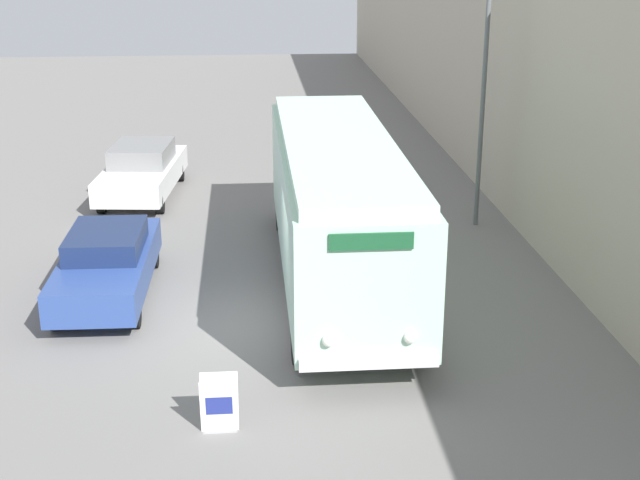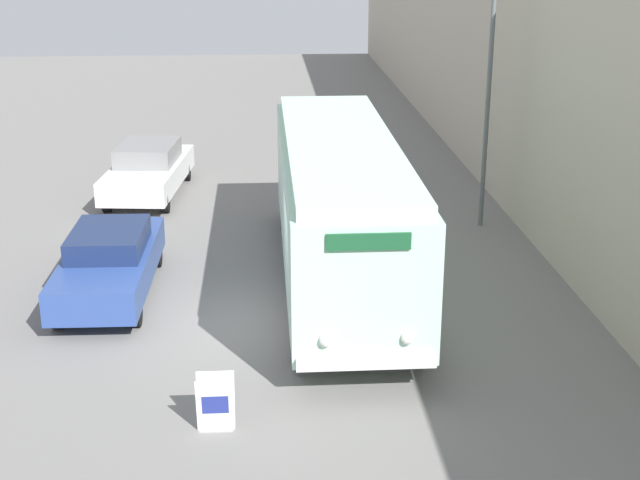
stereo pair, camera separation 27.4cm
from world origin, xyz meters
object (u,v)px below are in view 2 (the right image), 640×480
vintage_bus (340,202)px  parked_car_mid (148,169)px  sign_board (216,404)px  parked_car_near (110,262)px  streetlamp (490,64)px

vintage_bus → parked_car_mid: 8.87m
vintage_bus → sign_board: vintage_bus is taller
parked_car_near → sign_board: bearing=-65.2°
streetlamp → parked_car_mid: 10.36m
parked_car_near → parked_car_mid: (-0.04, 7.57, 0.03)m
vintage_bus → parked_car_near: bearing=-176.2°
vintage_bus → parked_car_mid: (-5.01, 7.24, -1.10)m
sign_board → parked_car_mid: (-2.55, 13.27, 0.32)m
parked_car_near → streetlamp: bearing=25.4°
streetlamp → parked_car_near: (-9.07, -4.09, -3.53)m
sign_board → streetlamp: streetlamp is taller
parked_car_near → parked_car_mid: size_ratio=0.97×
vintage_bus → parked_car_mid: size_ratio=2.14×
vintage_bus → sign_board: (-2.47, -6.03, -1.42)m
vintage_bus → parked_car_near: vintage_bus is taller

